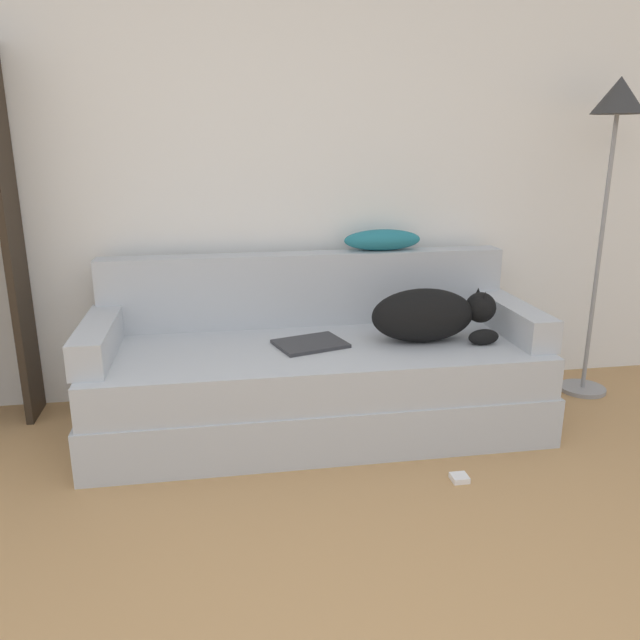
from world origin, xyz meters
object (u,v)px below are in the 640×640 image
at_px(couch, 317,386).
at_px(power_adapter, 459,478).
at_px(dog, 430,315).
at_px(laptop, 310,344).
at_px(floor_lamp, 614,138).
at_px(throw_pillow, 382,240).

distance_m(couch, power_adapter, 0.85).
height_order(couch, dog, dog).
distance_m(couch, laptop, 0.24).
bearing_deg(dog, couch, 174.94).
distance_m(laptop, power_adapter, 0.94).
height_order(floor_lamp, power_adapter, floor_lamp).
distance_m(dog, throw_pillow, 0.56).
relative_size(laptop, floor_lamp, 0.22).
distance_m(throw_pillow, power_adapter, 1.36).
bearing_deg(dog, throw_pillow, 107.18).
bearing_deg(throw_pillow, power_adapter, -84.72).
relative_size(laptop, throw_pillow, 0.90).
height_order(dog, laptop, dog).
bearing_deg(power_adapter, couch, 129.41).
bearing_deg(laptop, throw_pillow, 24.75).
distance_m(dog, power_adapter, 0.82).
xyz_separation_m(dog, floor_lamp, (1.06, 0.25, 0.85)).
relative_size(throw_pillow, floor_lamp, 0.25).
relative_size(throw_pillow, power_adapter, 5.92).
bearing_deg(throw_pillow, dog, -72.82).
distance_m(couch, floor_lamp, 2.04).
xyz_separation_m(dog, laptop, (-0.60, 0.03, -0.13)).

